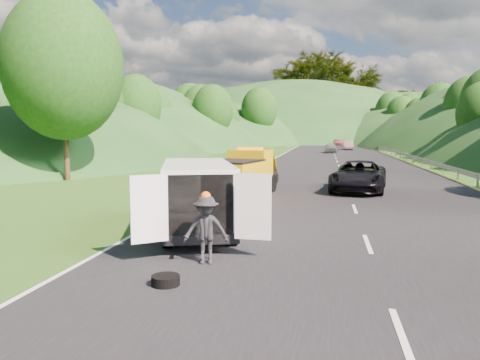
% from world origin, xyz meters
% --- Properties ---
extents(ground, '(320.00, 320.00, 0.00)m').
position_xyz_m(ground, '(0.00, 0.00, 0.00)').
color(ground, '#38661E').
rests_on(ground, ground).
extents(road_surface, '(14.00, 200.00, 0.02)m').
position_xyz_m(road_surface, '(3.00, 40.00, 0.01)').
color(road_surface, black).
rests_on(road_surface, ground).
extents(guardrail, '(0.06, 140.00, 1.52)m').
position_xyz_m(guardrail, '(10.30, 52.50, 0.00)').
color(guardrail, gray).
rests_on(guardrail, ground).
extents(tree_line_left, '(14.00, 140.00, 14.00)m').
position_xyz_m(tree_line_left, '(-19.00, 60.00, 0.00)').
color(tree_line_left, '#285719').
rests_on(tree_line_left, ground).
extents(tree_line_right, '(14.00, 140.00, 14.00)m').
position_xyz_m(tree_line_right, '(23.00, 60.00, 0.00)').
color(tree_line_right, '#285719').
rests_on(tree_line_right, ground).
extents(hills_backdrop, '(201.00, 288.60, 44.00)m').
position_xyz_m(hills_backdrop, '(6.50, 134.70, 0.00)').
color(hills_backdrop, '#2D5B23').
rests_on(hills_backdrop, ground).
extents(tow_truck, '(3.02, 5.72, 2.34)m').
position_xyz_m(tow_truck, '(-2.17, 7.21, 1.14)').
color(tow_truck, black).
rests_on(tow_truck, ground).
extents(white_van, '(4.40, 6.68, 2.20)m').
position_xyz_m(white_van, '(-2.07, -1.45, 1.24)').
color(white_van, black).
rests_on(white_van, ground).
extents(woman, '(0.43, 0.58, 1.57)m').
position_xyz_m(woman, '(-2.92, -0.01, 0.00)').
color(woman, silver).
rests_on(woman, ground).
extents(child, '(0.58, 0.59, 0.95)m').
position_xyz_m(child, '(-2.53, -0.90, 0.00)').
color(child, tan).
rests_on(child, ground).
extents(worker, '(1.15, 0.79, 1.64)m').
position_xyz_m(worker, '(-0.96, -4.69, 0.00)').
color(worker, black).
rests_on(worker, ground).
extents(suitcase, '(0.39, 0.30, 0.56)m').
position_xyz_m(suitcase, '(-3.91, 1.36, 0.28)').
color(suitcase, '#62644B').
rests_on(suitcase, ground).
extents(spare_tire, '(0.59, 0.59, 0.20)m').
position_xyz_m(spare_tire, '(-1.38, -6.36, 0.00)').
color(spare_tire, black).
rests_on(spare_tire, ground).
extents(passing_suv, '(3.42, 6.02, 1.59)m').
position_xyz_m(passing_suv, '(3.53, 9.85, 0.00)').
color(passing_suv, black).
rests_on(passing_suv, ground).
extents(dist_car_a, '(1.69, 4.20, 1.43)m').
position_xyz_m(dist_car_a, '(2.55, 54.06, 0.00)').
color(dist_car_a, '#57595D').
rests_on(dist_car_a, ground).
extents(dist_car_b, '(1.62, 4.64, 1.53)m').
position_xyz_m(dist_car_b, '(5.49, 65.35, 0.00)').
color(dist_car_b, '#754E58').
rests_on(dist_car_b, ground).
extents(dist_car_c, '(2.11, 5.20, 1.51)m').
position_xyz_m(dist_car_c, '(4.42, 85.51, 0.00)').
color(dist_car_c, brown).
rests_on(dist_car_c, ground).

